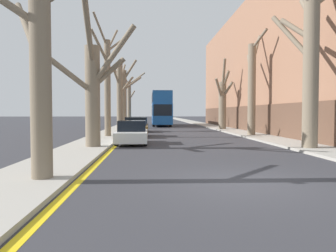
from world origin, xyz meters
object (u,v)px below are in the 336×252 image
at_px(street_tree_left_1, 94,88).
at_px(street_tree_left_4, 124,97).
at_px(street_tree_right_0, 310,63).
at_px(double_decker_bus, 161,107).
at_px(street_tree_left_5, 129,100).
at_px(street_tree_right_1, 252,85).
at_px(parked_car_0, 132,133).
at_px(parked_car_2, 139,125).
at_px(street_tree_left_3, 120,94).
at_px(street_tree_right_2, 223,101).
at_px(street_tree_left_2, 107,81).
at_px(street_tree_left_0, 39,58).
at_px(parked_car_1, 136,128).

distance_m(street_tree_left_1, street_tree_left_4, 22.15).
relative_size(street_tree_right_0, double_decker_bus, 0.76).
distance_m(street_tree_left_5, double_decker_bus, 4.81).
bearing_deg(street_tree_left_5, street_tree_right_1, -63.44).
relative_size(double_decker_bus, parked_car_0, 2.87).
xyz_separation_m(parked_car_0, parked_car_2, (-0.00, 12.21, 0.03)).
distance_m(double_decker_bus, parked_car_2, 14.88).
bearing_deg(parked_car_2, street_tree_left_3, 164.03).
bearing_deg(street_tree_right_1, parked_car_2, 145.22).
xyz_separation_m(street_tree_left_1, street_tree_left_4, (-0.15, 22.14, 0.66)).
xyz_separation_m(street_tree_left_5, street_tree_right_2, (10.69, -12.84, -0.56)).
bearing_deg(street_tree_right_0, street_tree_left_3, 123.65).
bearing_deg(street_tree_left_2, street_tree_right_2, 42.35).
relative_size(street_tree_left_0, street_tree_left_1, 1.02).
bearing_deg(parked_car_0, street_tree_left_0, -100.21).
relative_size(street_tree_left_2, street_tree_right_2, 1.21).
height_order(street_tree_left_4, parked_car_1, street_tree_left_4).
height_order(street_tree_left_5, street_tree_right_0, street_tree_right_0).
height_order(street_tree_right_1, parked_car_2, street_tree_right_1).
height_order(street_tree_left_1, street_tree_right_0, street_tree_right_0).
bearing_deg(street_tree_right_1, parked_car_1, -179.44).
xyz_separation_m(double_decker_bus, parked_car_2, (-2.69, -14.50, -1.93)).
relative_size(street_tree_left_2, parked_car_2, 2.28).
bearing_deg(parked_car_1, street_tree_right_1, 0.56).
height_order(street_tree_left_3, street_tree_left_4, street_tree_left_4).
height_order(street_tree_right_0, parked_car_1, street_tree_right_0).
relative_size(street_tree_left_3, parked_car_1, 1.65).
bearing_deg(street_tree_left_4, street_tree_left_1, -89.62).
relative_size(street_tree_right_1, double_decker_bus, 0.70).
height_order(street_tree_left_2, street_tree_right_2, street_tree_left_2).
relative_size(street_tree_left_5, parked_car_1, 2.13).
xyz_separation_m(street_tree_left_0, parked_car_0, (1.90, 10.56, -2.65)).
distance_m(street_tree_left_1, street_tree_right_2, 20.52).
relative_size(street_tree_left_4, double_decker_bus, 0.68).
relative_size(street_tree_left_1, parked_car_1, 1.62).
distance_m(street_tree_right_1, parked_car_2, 11.55).
bearing_deg(parked_car_2, street_tree_left_0, -94.78).
bearing_deg(street_tree_left_3, street_tree_right_0, -56.35).
bearing_deg(parked_car_0, parked_car_1, 90.00).
bearing_deg(parked_car_2, street_tree_right_1, -34.78).
bearing_deg(street_tree_left_0, street_tree_left_4, 90.08).
distance_m(street_tree_right_1, parked_car_0, 11.34).
bearing_deg(street_tree_right_0, street_tree_right_1, 89.45).
bearing_deg(street_tree_left_0, parked_car_1, 83.37).
bearing_deg(parked_car_2, street_tree_left_2, -106.22).
height_order(street_tree_left_5, parked_car_1, street_tree_left_5).
distance_m(street_tree_left_4, parked_car_2, 8.20).
bearing_deg(street_tree_left_0, street_tree_right_1, 56.25).
bearing_deg(street_tree_left_4, street_tree_right_0, -64.64).
xyz_separation_m(street_tree_right_0, parked_car_2, (-9.00, 15.75, -3.63)).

